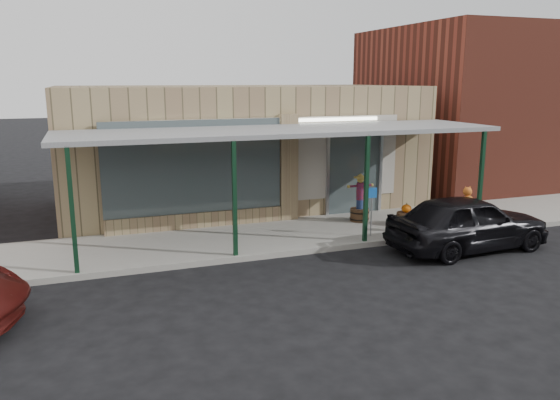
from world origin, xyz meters
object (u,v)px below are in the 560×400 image
object	(u,v)px
barrel_pumpkin	(406,217)
parked_sedan	(468,222)
handicap_sign	(372,205)
barrel_scarecrow	(360,205)

from	to	relation	value
barrel_pumpkin	parked_sedan	xyz separation A→B (m)	(0.42, -2.27, 0.36)
handicap_sign	barrel_pumpkin	bearing A→B (deg)	28.20
barrel_scarecrow	handicap_sign	size ratio (longest dim) A/B	1.09
parked_sedan	barrel_scarecrow	bearing A→B (deg)	22.68
barrel_scarecrow	handicap_sign	distance (m)	1.70
barrel_pumpkin	parked_sedan	world-z (taller)	parked_sedan
barrel_pumpkin	handicap_sign	xyz separation A→B (m)	(-1.57, -0.68, 0.64)
barrel_scarecrow	barrel_pumpkin	xyz separation A→B (m)	(1.08, -0.91, -0.26)
barrel_pumpkin	handicap_sign	world-z (taller)	handicap_sign
barrel_scarecrow	barrel_pumpkin	distance (m)	1.44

